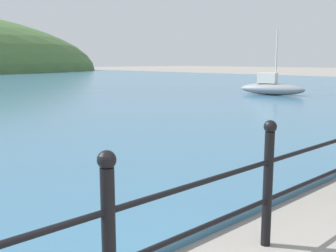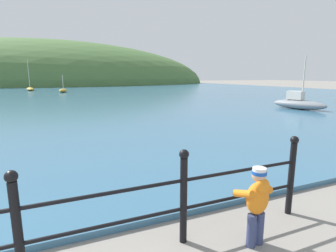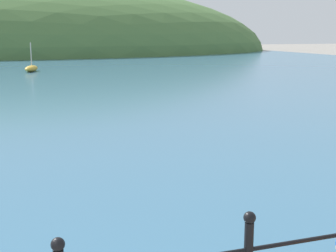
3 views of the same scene
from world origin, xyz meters
TOP-DOWN VIEW (x-y plane):
  - iron_railing at (-0.07, 1.50)m, footprint 10.82×0.12m
  - boat_far_left at (15.42, 10.15)m, footprint 1.63×3.31m

SIDE VIEW (x-z plane):
  - boat_far_left at x=15.42m, z-range -1.10..2.01m
  - iron_railing at x=-0.07m, z-range 0.04..1.25m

